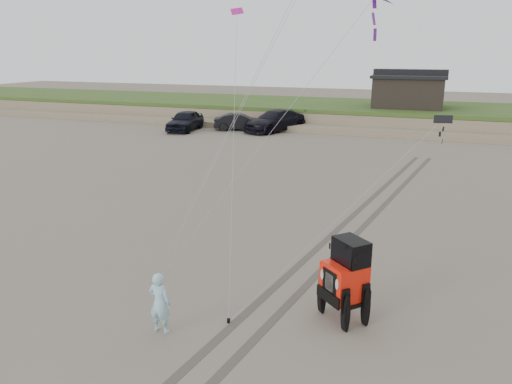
% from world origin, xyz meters
% --- Properties ---
extents(ground, '(160.00, 160.00, 0.00)m').
position_xyz_m(ground, '(0.00, 0.00, 0.00)').
color(ground, '#6B6054').
rests_on(ground, ground).
extents(dune_ridge, '(160.00, 14.25, 1.73)m').
position_xyz_m(dune_ridge, '(0.00, 37.50, 0.82)').
color(dune_ridge, '#7A6B54').
rests_on(dune_ridge, ground).
extents(cabin, '(6.40, 5.40, 3.35)m').
position_xyz_m(cabin, '(2.00, 37.00, 3.24)').
color(cabin, black).
rests_on(cabin, dune_ridge).
extents(truck_a, '(2.63, 5.27, 1.72)m').
position_xyz_m(truck_a, '(-15.80, 27.63, 0.86)').
color(truck_a, black).
rests_on(truck_a, ground).
extents(truck_b, '(4.67, 2.94, 1.45)m').
position_xyz_m(truck_b, '(-11.45, 29.42, 0.73)').
color(truck_b, black).
rests_on(truck_b, ground).
extents(truck_c, '(4.88, 6.64, 1.79)m').
position_xyz_m(truck_c, '(-8.37, 29.97, 0.89)').
color(truck_c, black).
rests_on(truck_c, ground).
extents(jeep, '(4.67, 4.84, 1.75)m').
position_xyz_m(jeep, '(2.99, 1.00, 0.88)').
color(jeep, '#FF1F0D').
rests_on(jeep, ground).
extents(man, '(0.59, 0.39, 1.59)m').
position_xyz_m(man, '(-1.13, -1.18, 0.80)').
color(man, '#95D1E6').
rests_on(man, ground).
extents(stake_main, '(0.08, 0.08, 0.12)m').
position_xyz_m(stake_main, '(-2.69, 1.07, 0.06)').
color(stake_main, black).
rests_on(stake_main, ground).
extents(stake_aux, '(0.08, 0.08, 0.12)m').
position_xyz_m(stake_aux, '(0.28, -0.21, 0.06)').
color(stake_aux, black).
rests_on(stake_aux, ground).
extents(tire_tracks, '(5.22, 29.74, 0.01)m').
position_xyz_m(tire_tracks, '(2.00, 8.00, 0.00)').
color(tire_tracks, '#4C443D').
rests_on(tire_tracks, ground).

